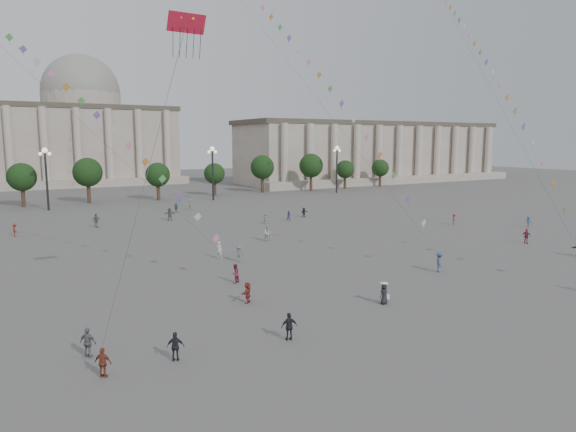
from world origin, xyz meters
TOP-DOWN VIEW (x-y plane):
  - ground at (0.00, 0.00)m, footprint 360.00×360.00m
  - hall_east at (75.00, 93.89)m, footprint 84.00×26.22m
  - hall_central at (0.00, 129.22)m, footprint 48.30×34.30m
  - tree_row at (0.00, 78.00)m, footprint 137.12×5.12m
  - lamp_post_mid_west at (-15.00, 70.00)m, footprint 2.00×0.90m
  - lamp_post_mid_east at (15.00, 70.00)m, footprint 2.00×0.90m
  - lamp_post_far_east at (45.00, 70.00)m, footprint 2.00×0.90m
  - person_crowd_0 at (3.21, 56.82)m, footprint 0.97×0.53m
  - person_crowd_4 at (6.07, 58.11)m, footprint 1.35×1.82m
  - person_crowd_6 at (-2.33, 19.40)m, footprint 1.18×0.91m
  - person_crowd_7 at (10.69, 38.89)m, footprint 1.40×1.32m
  - person_crowd_8 at (33.54, 24.87)m, footprint 1.16×1.00m
  - person_crowd_9 at (18.81, 41.59)m, footprint 1.46×0.78m
  - person_crowd_12 at (-0.33, 48.76)m, footprint 1.77×0.71m
  - person_crowd_13 at (-3.50, 21.60)m, footprint 0.73×0.77m
  - person_crowd_14 at (40.49, 18.06)m, footprint 1.10×1.12m
  - person_crowd_16 at (-11.01, 47.52)m, footprint 1.23×0.83m
  - person_crowd_17 at (-20.92, 45.59)m, footprint 0.83×1.16m
  - person_crowd_18 at (4.96, 27.27)m, footprint 1.09×0.95m
  - person_crowd_19 at (30.29, 11.09)m, footprint 0.69×1.08m
  - person_crowd_21 at (14.99, 39.62)m, footprint 0.88×0.79m
  - tourist_0 at (-18.59, -0.04)m, footprint 0.94×0.88m
  - tourist_1 at (-14.82, 0.07)m, footprint 1.02×0.76m
  - tourist_2 at (-7.16, 7.22)m, footprint 1.37×1.32m
  - tourist_3 at (-18.85, 2.89)m, footprint 0.99×0.99m
  - tourist_4 at (-8.04, -0.46)m, footprint 1.05×0.62m
  - kite_flyer_0 at (-5.77, 12.57)m, footprint 0.99×0.94m
  - kite_flyer_1 at (11.77, 6.70)m, footprint 1.26×1.34m
  - hat_person at (1.35, 2.03)m, footprint 0.85×0.67m
  - dragon_kite at (-12.73, 3.08)m, footprint 4.09×1.90m
  - kite_train_west at (-19.32, 31.41)m, footprint 25.84×35.13m
  - kite_train_mid at (8.85, 36.79)m, footprint 6.24×56.69m
  - kite_train_east at (30.41, 18.64)m, footprint 24.81×41.26m

SIDE VIEW (x-z plane):
  - ground at x=0.00m, z-range 0.00..0.00m
  - person_crowd_21 at x=14.99m, z-range 0.00..1.48m
  - person_crowd_9 at x=18.81m, z-range 0.00..1.51m
  - person_crowd_14 at x=40.49m, z-range 0.00..1.54m
  - person_crowd_8 at x=33.54m, z-range 0.00..1.55m
  - tourist_0 at x=-18.59m, z-range 0.00..1.55m
  - tourist_2 at x=-7.16m, z-range 0.00..1.56m
  - person_crowd_0 at x=3.21m, z-range 0.00..1.57m
  - person_crowd_7 at x=10.69m, z-range 0.00..1.57m
  - tourist_1 at x=-14.82m, z-range 0.00..1.61m
  - person_crowd_6 at x=-2.33m, z-range 0.00..1.61m
  - kite_flyer_0 at x=-5.77m, z-range 0.00..1.62m
  - person_crowd_17 at x=-20.92m, z-range 0.00..1.63m
  - hat_person at x=1.35m, z-range -0.02..1.67m
  - tourist_4 at x=-8.04m, z-range 0.00..1.68m
  - tourist_3 at x=-18.85m, z-range 0.00..1.69m
  - person_crowd_19 at x=30.29m, z-range 0.00..1.71m
  - person_crowd_13 at x=-3.50m, z-range 0.00..1.78m
  - kite_flyer_1 at x=11.77m, z-range 0.00..1.82m
  - person_crowd_12 at x=-0.33m, z-range 0.00..1.87m
  - person_crowd_4 at x=6.07m, z-range 0.00..1.90m
  - person_crowd_18 at x=4.96m, z-range 0.00..1.91m
  - person_crowd_16 at x=-11.01m, z-range 0.00..1.94m
  - tree_row at x=0.00m, z-range 1.39..9.39m
  - lamp_post_mid_west at x=-15.00m, z-range 2.03..12.68m
  - lamp_post_mid_east at x=15.00m, z-range 2.03..12.68m
  - lamp_post_far_east at x=45.00m, z-range 2.03..12.68m
  - hall_east at x=75.00m, z-range -0.17..17.03m
  - hall_central at x=0.00m, z-range -3.52..31.98m
  - dragon_kite at x=-12.73m, z-range 8.48..26.50m
  - kite_train_west at x=-19.32m, z-range -7.89..47.84m
  - kite_train_east at x=30.41m, z-range -9.27..51.91m
  - kite_train_mid at x=8.85m, z-range -9.59..66.98m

